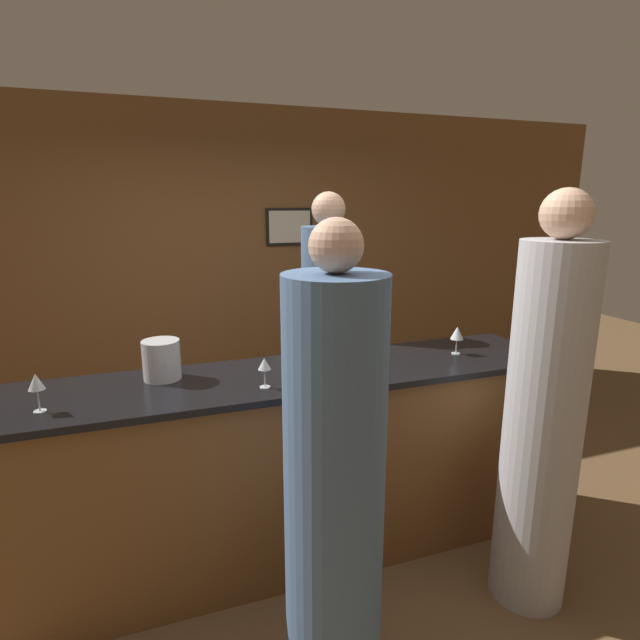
{
  "coord_description": "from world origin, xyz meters",
  "views": [
    {
      "loc": [
        -0.69,
        -2.41,
        1.98
      ],
      "look_at": [
        0.19,
        0.1,
        1.34
      ],
      "focal_mm": 28.0,
      "sensor_mm": 36.0,
      "label": 1
    }
  ],
  "objects_px": {
    "bartender": "(328,351)",
    "ice_bucket": "(162,360)",
    "wine_bottle_0": "(304,343)",
    "guest_1": "(334,494)",
    "guest_0": "(543,422)"
  },
  "relations": [
    {
      "from": "bartender",
      "to": "ice_bucket",
      "type": "bearing_deg",
      "value": 28.08
    },
    {
      "from": "guest_1",
      "to": "ice_bucket",
      "type": "height_order",
      "value": "guest_1"
    },
    {
      "from": "guest_1",
      "to": "ice_bucket",
      "type": "bearing_deg",
      "value": 120.49
    },
    {
      "from": "bartender",
      "to": "guest_0",
      "type": "xyz_separation_m",
      "value": [
        0.57,
        -1.42,
        -0.0
      ]
    },
    {
      "from": "bartender",
      "to": "wine_bottle_0",
      "type": "bearing_deg",
      "value": 58.83
    },
    {
      "from": "guest_0",
      "to": "wine_bottle_0",
      "type": "xyz_separation_m",
      "value": [
        -0.94,
        0.81,
        0.26
      ]
    },
    {
      "from": "ice_bucket",
      "to": "wine_bottle_0",
      "type": "bearing_deg",
      "value": -1.09
    },
    {
      "from": "wine_bottle_0",
      "to": "guest_0",
      "type": "bearing_deg",
      "value": -40.54
    },
    {
      "from": "guest_1",
      "to": "wine_bottle_0",
      "type": "relative_size",
      "value": 6.09
    },
    {
      "from": "wine_bottle_0",
      "to": "bartender",
      "type": "bearing_deg",
      "value": 58.83
    },
    {
      "from": "guest_1",
      "to": "ice_bucket",
      "type": "xyz_separation_m",
      "value": [
        -0.57,
        0.97,
        0.3
      ]
    },
    {
      "from": "guest_0",
      "to": "guest_1",
      "type": "bearing_deg",
      "value": -172.51
    },
    {
      "from": "wine_bottle_0",
      "to": "ice_bucket",
      "type": "relative_size",
      "value": 1.56
    },
    {
      "from": "bartender",
      "to": "wine_bottle_0",
      "type": "height_order",
      "value": "bartender"
    },
    {
      "from": "bartender",
      "to": "guest_1",
      "type": "relative_size",
      "value": 1.06
    }
  ]
}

